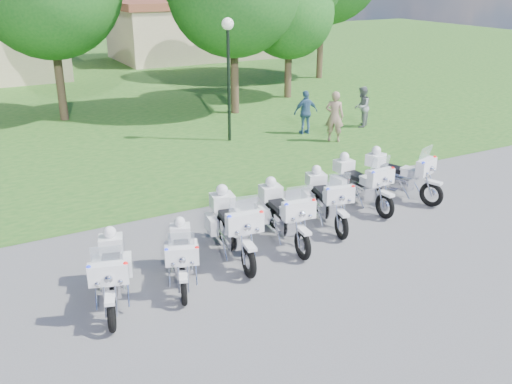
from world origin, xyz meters
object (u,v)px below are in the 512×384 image
motorcycle_4 (326,198)px  bystander_c (306,112)px  motorcycle_0 (111,272)px  motorcycle_2 (233,225)px  motorcycle_1 (182,255)px  motorcycle_6 (399,174)px  motorcycle_5 (361,182)px  bystander_a (334,117)px  motorcycle_3 (284,213)px  bystander_b (362,107)px  lamp_post (228,50)px

motorcycle_4 → bystander_c: 8.61m
motorcycle_0 → motorcycle_2: motorcycle_2 is taller
motorcycle_1 → motorcycle_6: 7.35m
motorcycle_1 → motorcycle_5: bearing=-145.5°
motorcycle_4 → bystander_a: bearing=-114.5°
motorcycle_1 → motorcycle_2: 1.58m
motorcycle_1 → motorcycle_3: bearing=-147.1°
motorcycle_1 → bystander_a: size_ratio=1.07×
motorcycle_6 → bystander_a: size_ratio=1.25×
motorcycle_2 → motorcycle_5: bearing=-158.9°
motorcycle_5 → bystander_b: size_ratio=1.45×
motorcycle_2 → motorcycle_1: bearing=30.0°
motorcycle_1 → bystander_a: 11.42m
motorcycle_0 → bystander_a: 12.68m
motorcycle_3 → bystander_b: bearing=-131.3°
motorcycle_5 → motorcycle_1: bearing=13.3°
lamp_post → motorcycle_1: bearing=-121.3°
motorcycle_5 → bystander_b: (5.35, 6.75, 0.16)m
motorcycle_0 → motorcycle_4: motorcycle_4 is taller
motorcycle_0 → bystander_c: bearing=-123.0°
motorcycle_3 → motorcycle_6: motorcycle_3 is taller
motorcycle_4 → lamp_post: lamp_post is taller
motorcycle_5 → bystander_a: size_ratio=1.27×
bystander_b → bystander_c: bearing=-43.6°
motorcycle_4 → motorcycle_6: (2.84, 0.49, 0.03)m
motorcycle_3 → motorcycle_4: size_ratio=1.05×
motorcycle_1 → lamp_post: lamp_post is taller
motorcycle_1 → motorcycle_6: (7.18, 1.53, 0.10)m
bystander_a → motorcycle_6: bearing=116.4°
motorcycle_0 → bystander_c: 13.26m
motorcycle_0 → motorcycle_4: 5.94m
motorcycle_0 → bystander_c: (10.08, 8.62, 0.20)m
motorcycle_0 → motorcycle_5: motorcycle_5 is taller
motorcycle_1 → motorcycle_3: 2.93m
motorcycle_0 → motorcycle_5: size_ratio=0.94×
motorcycle_0 → motorcycle_2: bearing=-150.7°
motorcycle_1 → bystander_b: bystander_b is taller
motorcycle_2 → motorcycle_5: (4.38, 0.98, -0.05)m
motorcycle_3 → bystander_b: 11.30m
motorcycle_1 → bystander_c: (8.59, 8.52, 0.26)m
motorcycle_3 → bystander_a: 8.86m
motorcycle_2 → lamp_post: (4.05, 8.50, 2.66)m
bystander_a → bystander_b: bystander_a is taller
motorcycle_6 → motorcycle_3: bearing=-8.0°
motorcycle_1 → motorcycle_2: size_ratio=0.79×
motorcycle_5 → motorcycle_6: bearing=177.7°
lamp_post → bystander_c: bearing=-10.2°
motorcycle_0 → lamp_post: lamp_post is taller
motorcycle_3 → bystander_c: 9.72m
motorcycle_5 → motorcycle_3: bearing=14.8°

